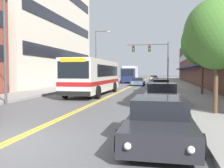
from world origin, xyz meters
TOP-DOWN VIEW (x-y plane):
  - ground_plane at (0.00, 37.00)m, footprint 240.00×240.00m
  - sidewalk_left at (-7.32, 37.00)m, footprint 3.65×106.00m
  - sidewalk_right at (7.32, 37.00)m, footprint 3.65×106.00m
  - centre_line at (0.00, 37.00)m, footprint 0.34×106.00m
  - storefront_row_right at (13.38, 37.00)m, footprint 9.10×68.00m
  - city_bus at (-1.76, 15.94)m, footprint 2.93×11.14m
  - car_silver_parked_left_near at (-4.38, 30.02)m, footprint 2.15×4.44m
  - car_charcoal_parked_right_foreground at (4.30, 1.18)m, footprint 2.08×4.74m
  - car_white_parked_right_mid at (4.36, 8.66)m, footprint 2.17×4.19m
  - car_dark_grey_parked_right_far at (4.28, 19.86)m, footprint 2.03×4.70m
  - car_champagne_moving_lead at (2.25, 59.16)m, footprint 2.07×4.78m
  - car_slate_blue_moving_second at (0.73, 31.71)m, footprint 2.03×4.20m
  - box_truck at (-1.75, 41.55)m, footprint 2.75×7.26m
  - traffic_signal_mast at (3.11, 32.06)m, footprint 6.22×0.38m
  - street_lamp_left_near at (-4.93, 7.74)m, footprint 2.52×0.28m
  - street_lamp_left_far at (-5.00, 29.54)m, footprint 2.28×0.28m
  - street_tree_right_near at (6.73, 5.63)m, footprint 2.90×2.90m
  - street_tree_right_mid at (7.74, 16.16)m, footprint 3.64×3.64m

SIDE VIEW (x-z plane):
  - ground_plane at x=0.00m, z-range 0.00..0.00m
  - centre_line at x=0.00m, z-range 0.00..0.01m
  - sidewalk_left at x=-7.32m, z-range 0.00..0.17m
  - sidewalk_right at x=7.32m, z-range 0.00..0.17m
  - car_slate_blue_moving_second at x=0.73m, z-range -0.04..1.17m
  - car_champagne_moving_lead at x=2.25m, z-range -0.02..1.18m
  - car_charcoal_parked_right_foreground at x=4.30m, z-range -0.05..1.22m
  - car_silver_parked_left_near at x=-4.38m, z-range -0.04..1.23m
  - car_dark_grey_parked_right_far at x=4.28m, z-range -0.03..1.26m
  - car_white_parked_right_mid at x=4.36m, z-range -0.06..1.32m
  - box_truck at x=-1.75m, z-range 0.05..3.24m
  - city_bus at x=-1.76m, z-range 0.20..3.29m
  - street_tree_right_near at x=6.73m, z-range 1.15..6.32m
  - storefront_row_right at x=13.38m, z-range 0.00..8.88m
  - street_lamp_left_near at x=-4.93m, z-range 0.77..8.32m
  - street_tree_right_mid at x=7.74m, z-range 1.37..7.80m
  - traffic_signal_mast at x=3.11m, z-range 1.40..7.99m
  - street_lamp_left_far at x=-5.00m, z-range 0.75..8.94m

